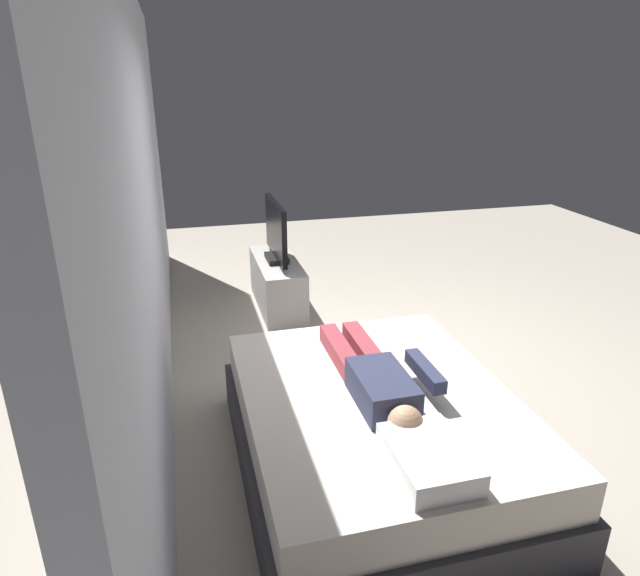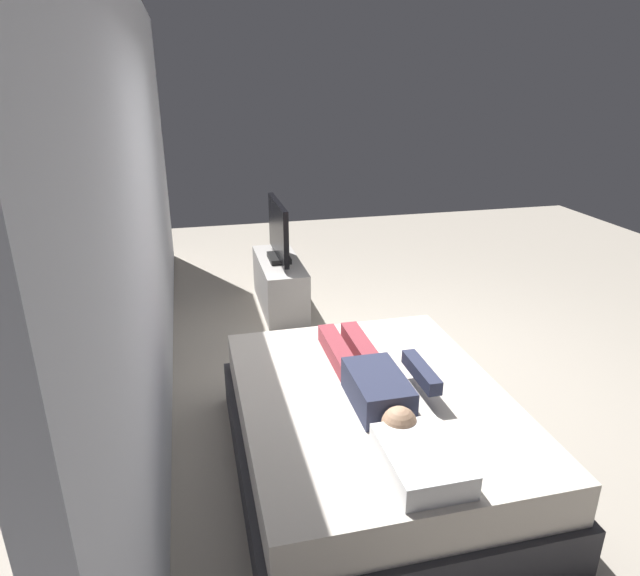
% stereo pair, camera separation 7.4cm
% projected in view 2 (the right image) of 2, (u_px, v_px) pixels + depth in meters
% --- Properties ---
extents(ground_plane, '(10.00, 10.00, 0.00)m').
position_uv_depth(ground_plane, '(398.00, 377.00, 4.40)').
color(ground_plane, '#ADA393').
extents(back_wall, '(6.40, 0.10, 2.80)m').
position_uv_depth(back_wall, '(146.00, 203.00, 3.86)').
color(back_wall, silver).
rests_on(back_wall, ground).
extents(bed, '(1.98, 1.57, 0.54)m').
position_uv_depth(bed, '(372.00, 434.00, 3.27)').
color(bed, '#333338').
rests_on(bed, ground).
extents(pillow, '(0.48, 0.34, 0.12)m').
position_uv_depth(pillow, '(421.00, 460.00, 2.54)').
color(pillow, white).
rests_on(pillow, bed).
extents(person, '(1.26, 0.46, 0.18)m').
position_uv_depth(person, '(372.00, 379.00, 3.17)').
color(person, '#2D334C').
rests_on(person, bed).
extents(remote, '(0.15, 0.04, 0.02)m').
position_uv_depth(remote, '(427.00, 369.00, 3.42)').
color(remote, black).
rests_on(remote, bed).
extents(tv_stand, '(1.10, 0.40, 0.50)m').
position_uv_depth(tv_stand, '(280.00, 284.00, 5.62)').
color(tv_stand, '#B7B2AD').
rests_on(tv_stand, ground).
extents(tv, '(0.88, 0.20, 0.59)m').
position_uv_depth(tv, '(278.00, 232.00, 5.43)').
color(tv, black).
rests_on(tv, tv_stand).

